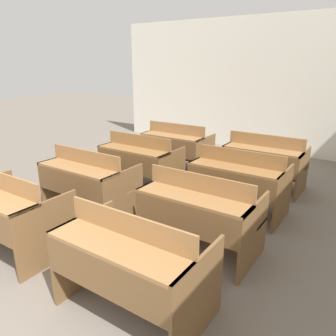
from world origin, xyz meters
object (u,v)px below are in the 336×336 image
(bench_front_left, at_px, (9,211))
(bench_third_right, at_px, (239,181))
(bench_third_left, at_px, (140,161))
(bench_front_right, at_px, (132,262))
(bench_second_left, at_px, (88,181))
(bench_back_left, at_px, (177,146))
(bench_second_right, at_px, (199,212))
(bench_back_right, at_px, (264,161))

(bench_front_left, height_order, bench_third_right, same)
(bench_front_left, bearing_deg, bench_third_left, 89.56)
(bench_front_left, xyz_separation_m, bench_front_right, (1.67, 0.00, 0.00))
(bench_second_left, height_order, bench_back_left, same)
(bench_second_right, relative_size, bench_third_right, 1.00)
(bench_third_right, bearing_deg, bench_back_right, 90.48)
(bench_third_right, bearing_deg, bench_front_left, -126.91)
(bench_front_left, distance_m, bench_front_right, 1.67)
(bench_second_right, bearing_deg, bench_third_right, 91.29)
(bench_front_right, distance_m, bench_third_left, 2.75)
(bench_third_left, distance_m, bench_third_right, 1.64)
(bench_front_right, bearing_deg, bench_back_left, 116.99)
(bench_third_left, distance_m, bench_back_right, 1.97)
(bench_front_left, height_order, bench_second_right, same)
(bench_front_left, relative_size, bench_second_right, 1.00)
(bench_front_left, relative_size, bench_third_right, 1.00)
(bench_second_right, distance_m, bench_third_left, 2.00)
(bench_front_right, xyz_separation_m, bench_second_left, (-1.66, 1.10, 0.00))
(bench_front_left, relative_size, bench_third_left, 1.00)
(bench_front_right, height_order, bench_third_left, same)
(bench_third_right, xyz_separation_m, bench_back_right, (-0.01, 1.09, 0.00))
(bench_third_left, height_order, bench_back_right, same)
(bench_front_left, xyz_separation_m, bench_back_right, (1.65, 3.30, 0.00))
(bench_second_left, xyz_separation_m, bench_third_right, (1.65, 1.11, 0.00))
(bench_front_right, distance_m, bench_back_right, 3.29)
(bench_third_right, relative_size, bench_back_right, 1.00)
(bench_front_left, bearing_deg, bench_second_right, 32.87)
(bench_front_right, relative_size, bench_third_right, 1.00)
(bench_third_left, height_order, bench_third_right, same)
(bench_second_left, bearing_deg, bench_back_left, 90.78)
(bench_back_left, distance_m, bench_back_right, 1.67)
(bench_front_right, distance_m, bench_back_left, 3.72)
(bench_second_left, bearing_deg, bench_back_right, 53.31)
(bench_second_left, xyz_separation_m, bench_back_left, (-0.03, 2.22, 0.00))
(bench_third_right, bearing_deg, bench_front_right, -89.61)
(bench_front_left, bearing_deg, bench_back_right, 63.40)
(bench_third_left, relative_size, bench_back_left, 1.00)
(bench_third_left, xyz_separation_m, bench_back_left, (-0.03, 1.13, 0.00))
(bench_second_right, bearing_deg, bench_front_left, -147.13)
(bench_second_left, relative_size, bench_back_right, 1.00)
(bench_second_right, distance_m, bench_back_right, 2.21)
(bench_third_right, bearing_deg, bench_third_left, -179.34)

